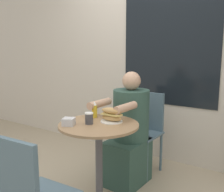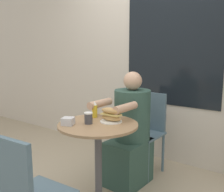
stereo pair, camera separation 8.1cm
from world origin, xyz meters
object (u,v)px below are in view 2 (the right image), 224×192
object	(u,v)px
condiment_bottle	(95,110)
cafe_table	(98,147)
diner_chair	(147,125)
drink_cup	(88,118)
sandwich_on_plate	(111,115)
empty_chair_across	(23,191)
seated_diner	(130,136)

from	to	relation	value
condiment_bottle	cafe_table	bearing A→B (deg)	-42.95
diner_chair	drink_cup	xyz separation A→B (m)	(-0.05, -0.92, 0.27)
diner_chair	sandwich_on_plate	xyz separation A→B (m)	(0.07, -0.76, 0.27)
diner_chair	drink_cup	bearing A→B (deg)	89.07
diner_chair	condiment_bottle	distance (m)	0.80
diner_chair	condiment_bottle	size ratio (longest dim) A/B	6.08
empty_chair_across	drink_cup	size ratio (longest dim) A/B	9.25
diner_chair	cafe_table	bearing A→B (deg)	92.83
diner_chair	seated_diner	world-z (taller)	seated_diner
empty_chair_across	sandwich_on_plate	size ratio (longest dim) A/B	4.63
seated_diner	drink_cup	bearing A→B (deg)	87.68
drink_cup	condiment_bottle	bearing A→B (deg)	115.45
sandwich_on_plate	drink_cup	world-z (taller)	sandwich_on_plate
empty_chair_across	drink_cup	world-z (taller)	empty_chair_across
drink_cup	condiment_bottle	distance (m)	0.21
seated_diner	drink_cup	size ratio (longest dim) A/B	11.99
cafe_table	condiment_bottle	xyz separation A→B (m)	(-0.15, 0.14, 0.27)
seated_diner	condiment_bottle	distance (m)	0.52
diner_chair	seated_diner	distance (m)	0.35
sandwich_on_plate	condiment_bottle	size ratio (longest dim) A/B	1.31
cafe_table	sandwich_on_plate	bearing A→B (deg)	61.64
seated_diner	sandwich_on_plate	distance (m)	0.52
cafe_table	drink_cup	world-z (taller)	drink_cup
cafe_table	empty_chair_across	world-z (taller)	empty_chair_across
cafe_table	diner_chair	world-z (taller)	diner_chair
diner_chair	sandwich_on_plate	distance (m)	0.81
seated_diner	condiment_bottle	world-z (taller)	seated_diner
diner_chair	empty_chair_across	distance (m)	1.64
cafe_table	seated_diner	world-z (taller)	seated_diner
diner_chair	seated_diner	bearing A→B (deg)	91.33
diner_chair	empty_chair_across	xyz separation A→B (m)	(0.07, -1.63, 0.00)
sandwich_on_plate	drink_cup	bearing A→B (deg)	-127.04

